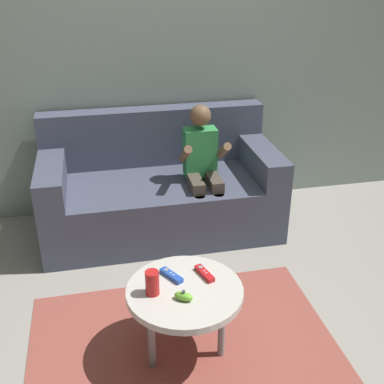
# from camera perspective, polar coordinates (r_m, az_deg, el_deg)

# --- Properties ---
(ground_plane) EXTENTS (9.75, 9.75, 0.00)m
(ground_plane) POSITION_cam_1_polar(r_m,az_deg,el_deg) (2.56, 2.65, -19.50)
(ground_plane) COLOR #9E998E
(wall_back) EXTENTS (4.88, 0.05, 2.50)m
(wall_back) POSITION_cam_1_polar(r_m,az_deg,el_deg) (3.59, -4.41, 16.91)
(wall_back) COLOR gray
(wall_back) RESTS_ON ground
(couch) EXTENTS (1.66, 0.80, 0.83)m
(couch) POSITION_cam_1_polar(r_m,az_deg,el_deg) (3.51, -3.85, 0.20)
(couch) COLOR #474C60
(couch) RESTS_ON ground
(person_seated_on_couch) EXTENTS (0.31, 0.39, 0.94)m
(person_seated_on_couch) POSITION_cam_1_polar(r_m,az_deg,el_deg) (3.29, 1.28, 3.14)
(person_seated_on_couch) COLOR #4C4238
(person_seated_on_couch) RESTS_ON ground
(coffee_table) EXTENTS (0.56, 0.56, 0.41)m
(coffee_table) POSITION_cam_1_polar(r_m,az_deg,el_deg) (2.36, -0.88, -12.16)
(coffee_table) COLOR beige
(coffee_table) RESTS_ON ground
(area_rug) EXTENTS (1.58, 1.20, 0.01)m
(area_rug) POSITION_cam_1_polar(r_m,az_deg,el_deg) (2.60, -0.81, -18.43)
(area_rug) COLOR #9E4C42
(area_rug) RESTS_ON ground
(game_remote_red_near_edge) EXTENTS (0.08, 0.14, 0.03)m
(game_remote_red_near_edge) POSITION_cam_1_polar(r_m,az_deg,el_deg) (2.41, 1.49, -9.63)
(game_remote_red_near_edge) COLOR red
(game_remote_red_near_edge) RESTS_ON coffee_table
(nunchuk_lime) EXTENTS (0.10, 0.09, 0.05)m
(nunchuk_lime) POSITION_cam_1_polar(r_m,az_deg,el_deg) (2.26, -1.01, -12.27)
(nunchuk_lime) COLOR #72C638
(nunchuk_lime) RESTS_ON coffee_table
(game_remote_blue_far_corner) EXTENTS (0.10, 0.14, 0.03)m
(game_remote_blue_far_corner) POSITION_cam_1_polar(r_m,az_deg,el_deg) (2.40, -2.47, -9.86)
(game_remote_blue_far_corner) COLOR blue
(game_remote_blue_far_corner) RESTS_ON coffee_table
(soda_can) EXTENTS (0.07, 0.07, 0.12)m
(soda_can) POSITION_cam_1_polar(r_m,az_deg,el_deg) (2.28, -4.74, -10.69)
(soda_can) COLOR red
(soda_can) RESTS_ON coffee_table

